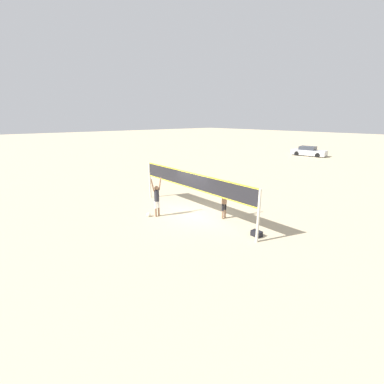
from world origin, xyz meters
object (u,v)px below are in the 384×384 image
(volleyball, at_px, (149,215))
(parked_car_mid, at_px, (309,152))
(volleyball_net, at_px, (192,184))
(gear_bag, at_px, (257,234))
(player_spiker, at_px, (157,196))
(player_blocker, at_px, (224,199))

(volleyball, relative_size, parked_car_mid, 0.05)
(volleyball_net, bearing_deg, gear_bag, 6.83)
(player_spiker, height_order, player_blocker, player_spiker)
(player_spiker, bearing_deg, volleyball_net, -34.03)
(volleyball_net, xyz_separation_m, volleyball, (-1.39, -2.07, -1.71))
(player_blocker, relative_size, gear_bag, 4.39)
(volleyball_net, xyz_separation_m, gear_bag, (4.14, 0.50, -1.69))
(player_spiker, relative_size, volleyball, 9.54)
(volleyball, distance_m, parked_car_mid, 31.65)
(parked_car_mid, bearing_deg, player_spiker, -86.73)
(player_blocker, height_order, parked_car_mid, player_blocker)
(player_spiker, xyz_separation_m, player_blocker, (2.70, 2.64, -0.06))
(parked_car_mid, bearing_deg, volleyball_net, -84.02)
(gear_bag, bearing_deg, volleyball_net, -173.17)
(volleyball, height_order, gear_bag, gear_bag)
(player_blocker, bearing_deg, volleyball_net, -58.01)
(player_spiker, bearing_deg, player_blocker, -45.61)
(volleyball_net, distance_m, parked_car_mid, 29.94)
(player_blocker, relative_size, volleyball, 9.07)
(volleyball, bearing_deg, gear_bag, 24.90)
(volleyball_net, distance_m, gear_bag, 4.50)
(volleyball_net, distance_m, volleyball, 3.02)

